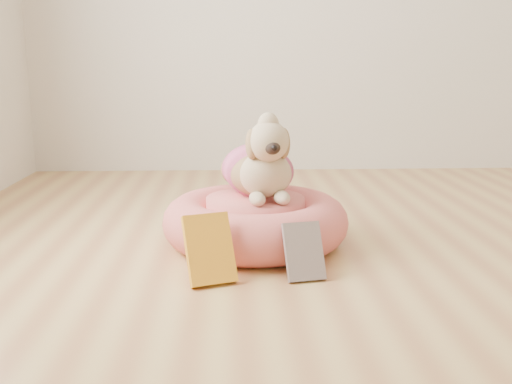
{
  "coord_description": "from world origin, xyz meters",
  "views": [
    {
      "loc": [
        -0.73,
        -1.46,
        0.67
      ],
      "look_at": [
        -0.64,
        0.6,
        0.22
      ],
      "focal_mm": 40.0,
      "sensor_mm": 36.0,
      "label": 1
    }
  ],
  "objects_px": {
    "book_white": "(304,251)",
    "pet_bed": "(255,221)",
    "book_yellow": "(209,249)",
    "dog": "(260,153)"
  },
  "relations": [
    {
      "from": "dog",
      "to": "book_white",
      "type": "xyz_separation_m",
      "value": [
        0.12,
        -0.4,
        -0.26
      ]
    },
    {
      "from": "book_white",
      "to": "pet_bed",
      "type": "bearing_deg",
      "value": 99.67
    },
    {
      "from": "pet_bed",
      "to": "book_yellow",
      "type": "xyz_separation_m",
      "value": [
        -0.16,
        -0.39,
        0.02
      ]
    },
    {
      "from": "pet_bed",
      "to": "dog",
      "type": "distance_m",
      "value": 0.26
    },
    {
      "from": "dog",
      "to": "pet_bed",
      "type": "bearing_deg",
      "value": -136.25
    },
    {
      "from": "book_yellow",
      "to": "book_white",
      "type": "relative_size",
      "value": 1.19
    },
    {
      "from": "book_white",
      "to": "book_yellow",
      "type": "bearing_deg",
      "value": 172.36
    },
    {
      "from": "pet_bed",
      "to": "dog",
      "type": "xyz_separation_m",
      "value": [
        0.02,
        0.03,
        0.26
      ]
    },
    {
      "from": "pet_bed",
      "to": "book_yellow",
      "type": "height_order",
      "value": "book_yellow"
    },
    {
      "from": "dog",
      "to": "book_yellow",
      "type": "height_order",
      "value": "dog"
    }
  ]
}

